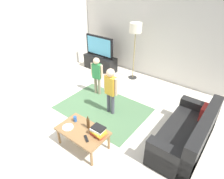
% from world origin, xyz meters
% --- Properties ---
extents(ground, '(7.80, 7.80, 0.00)m').
position_xyz_m(ground, '(0.00, 0.00, 0.00)').
color(ground, beige).
extents(wall_back, '(6.00, 0.12, 2.70)m').
position_xyz_m(wall_back, '(0.00, 3.00, 1.35)').
color(wall_back, silver).
rests_on(wall_back, ground).
extents(wall_left, '(0.12, 6.00, 2.70)m').
position_xyz_m(wall_left, '(-3.00, 0.00, 1.35)').
color(wall_left, silver).
rests_on(wall_left, ground).
extents(area_rug, '(2.20, 1.60, 0.01)m').
position_xyz_m(area_rug, '(-0.26, 0.55, 0.00)').
color(area_rug, '#4C724C').
rests_on(area_rug, ground).
extents(tv_stand, '(1.20, 0.44, 0.50)m').
position_xyz_m(tv_stand, '(-1.83, 2.30, 0.24)').
color(tv_stand, black).
rests_on(tv_stand, ground).
extents(tv, '(1.10, 0.28, 0.71)m').
position_xyz_m(tv, '(-1.83, 2.28, 0.85)').
color(tv, black).
rests_on(tv, tv_stand).
extents(couch, '(0.80, 1.80, 0.86)m').
position_xyz_m(couch, '(1.89, 0.60, 0.29)').
color(couch, black).
rests_on(couch, ground).
extents(floor_lamp, '(0.36, 0.36, 1.78)m').
position_xyz_m(floor_lamp, '(-0.55, 2.45, 1.54)').
color(floor_lamp, '#262626').
rests_on(floor_lamp, ground).
extents(child_near_tv, '(0.36, 0.18, 1.10)m').
position_xyz_m(child_near_tv, '(-0.85, 1.02, 0.66)').
color(child_near_tv, gray).
rests_on(child_near_tv, ground).
extents(child_center, '(0.40, 0.19, 1.20)m').
position_xyz_m(child_center, '(-0.01, 0.56, 0.72)').
color(child_center, '#4C4C59').
rests_on(child_center, ground).
extents(coffee_table, '(1.00, 0.60, 0.42)m').
position_xyz_m(coffee_table, '(0.23, -0.64, 0.37)').
color(coffee_table, olive).
rests_on(coffee_table, ground).
extents(book_stack, '(0.30, 0.24, 0.18)m').
position_xyz_m(book_stack, '(0.55, -0.54, 0.51)').
color(book_stack, red).
rests_on(book_stack, coffee_table).
extents(bottle, '(0.06, 0.06, 0.28)m').
position_xyz_m(bottle, '(0.28, -0.52, 0.54)').
color(bottle, '#4C3319').
rests_on(bottle, coffee_table).
extents(tv_remote, '(0.17, 0.13, 0.02)m').
position_xyz_m(tv_remote, '(0.45, -0.76, 0.43)').
color(tv_remote, black).
rests_on(tv_remote, coffee_table).
extents(soda_can, '(0.07, 0.07, 0.12)m').
position_xyz_m(soda_can, '(-0.07, -0.54, 0.48)').
color(soda_can, '#2659B2').
rests_on(soda_can, coffee_table).
extents(plate, '(0.22, 0.22, 0.02)m').
position_xyz_m(plate, '(-0.05, -0.76, 0.43)').
color(plate, white).
rests_on(plate, coffee_table).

